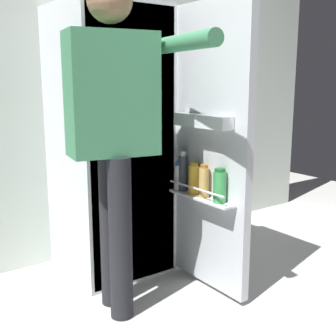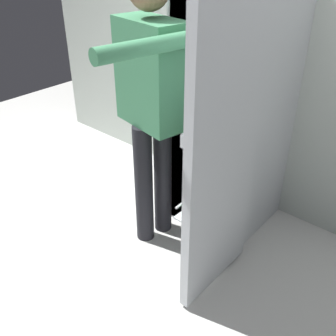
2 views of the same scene
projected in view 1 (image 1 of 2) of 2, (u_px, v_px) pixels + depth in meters
ground_plane at (160, 299)px, 2.48m from camera, size 6.85×6.85×0.00m
kitchen_wall at (83, 81)px, 2.97m from camera, size 4.40×0.10×2.44m
refrigerator at (117, 144)px, 2.73m from camera, size 0.66×1.21×1.66m
person at (115, 119)px, 2.17m from camera, size 0.57×0.81×1.71m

